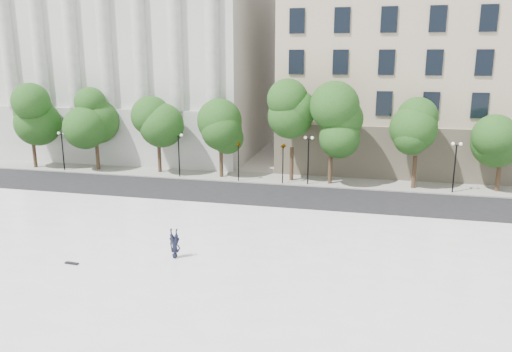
% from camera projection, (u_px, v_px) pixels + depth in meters
% --- Properties ---
extents(ground, '(160.00, 160.00, 0.00)m').
position_uv_depth(ground, '(132.00, 293.00, 24.48)').
color(ground, '#A7A69E').
rests_on(ground, ground).
extents(plaza, '(44.00, 22.00, 0.45)m').
position_uv_depth(plaza, '(157.00, 264.00, 27.26)').
color(plaza, white).
rests_on(plaza, ground).
extents(street, '(60.00, 8.00, 0.02)m').
position_uv_depth(street, '(232.00, 195.00, 41.50)').
color(street, black).
rests_on(street, ground).
extents(far_sidewalk, '(60.00, 4.00, 0.12)m').
position_uv_depth(far_sidewalk, '(249.00, 177.00, 47.17)').
color(far_sidewalk, '#99968D').
rests_on(far_sidewalk, ground).
extents(building_west, '(31.50, 27.65, 25.60)m').
position_uv_depth(building_west, '(144.00, 42.00, 61.67)').
color(building_west, silver).
rests_on(building_west, ground).
extents(building_east, '(36.00, 26.15, 23.00)m').
position_uv_depth(building_east, '(460.00, 57.00, 54.22)').
color(building_east, tan).
rests_on(building_east, ground).
extents(traffic_light_west, '(0.42, 1.65, 4.16)m').
position_uv_depth(traffic_light_west, '(238.00, 143.00, 44.84)').
color(traffic_light_west, black).
rests_on(traffic_light_west, ground).
extents(traffic_light_east, '(0.85, 1.88, 4.24)m').
position_uv_depth(traffic_light_east, '(283.00, 143.00, 43.91)').
color(traffic_light_east, black).
rests_on(traffic_light_east, ground).
extents(person_lying, '(0.70, 1.72, 0.46)m').
position_uv_depth(person_lying, '(175.00, 254.00, 27.47)').
color(person_lying, black).
rests_on(person_lying, plaza).
extents(skateboard, '(0.78, 0.25, 0.08)m').
position_uv_depth(skateboard, '(72.00, 263.00, 26.72)').
color(skateboard, black).
rests_on(skateboard, plaza).
extents(street_trees, '(47.88, 4.89, 7.85)m').
position_uv_depth(street_trees, '(231.00, 122.00, 45.84)').
color(street_trees, '#382619').
rests_on(street_trees, ground).
extents(lamp_posts, '(37.56, 0.28, 4.44)m').
position_uv_depth(lamp_posts, '(244.00, 150.00, 45.18)').
color(lamp_posts, black).
rests_on(lamp_posts, ground).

